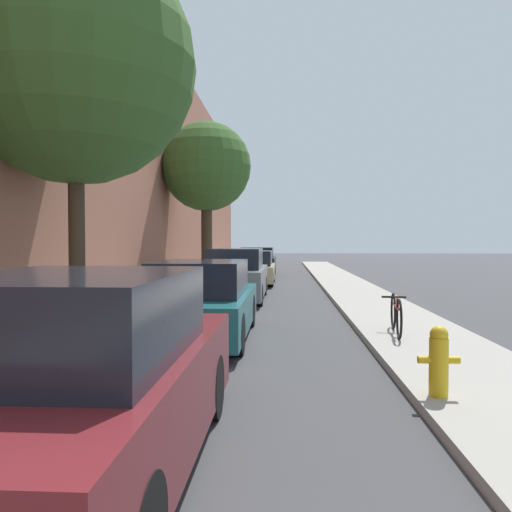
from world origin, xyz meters
The scene contains 13 objects.
ground_plane centered at (0.00, 16.00, 0.00)m, with size 120.00×120.00×0.00m, color #3D3D3F.
sidewalk_left centered at (-2.90, 16.00, 0.06)m, with size 2.00×52.00×0.12m.
sidewalk_right centered at (2.90, 16.00, 0.06)m, with size 2.00×52.00×0.12m.
building_facade_left centered at (-4.25, 16.00, 4.59)m, with size 0.70×52.00×9.17m.
parked_car_maroon centered at (-0.98, 5.06, 0.71)m, with size 1.75×4.06×1.53m.
parked_car_teal centered at (-0.96, 10.35, 0.66)m, with size 1.71×4.22×1.41m.
parked_car_grey centered at (-0.92, 16.31, 0.72)m, with size 1.70×4.56×1.55m.
parked_car_champagne centered at (-0.82, 21.81, 0.64)m, with size 1.81×4.14×1.37m.
parked_car_black centered at (-0.86, 26.81, 0.70)m, with size 1.77×4.16×1.46m.
street_tree_near centered at (-2.88, 9.48, 4.64)m, with size 3.93×3.93×6.49m.
street_tree_far centered at (-2.39, 19.91, 4.49)m, with size 3.30×3.30×6.07m.
fire_hydrant centered at (2.15, 6.81, 0.50)m, with size 0.43×0.20×0.75m.
bicycle centered at (2.48, 10.36, 0.47)m, with size 0.44×1.65×0.68m.
Camera 1 is at (0.53, 1.50, 1.75)m, focal length 34.97 mm.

